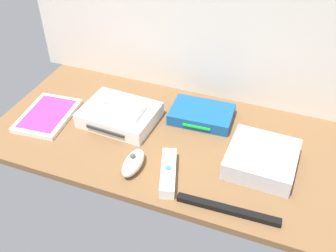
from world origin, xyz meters
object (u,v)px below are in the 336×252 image
game_console (120,115)px  network_router (202,114)px  sensor_bar (228,210)px  game_case (47,115)px  mini_computer (262,159)px  remote_classic_pad (118,108)px  remote_nunchuk (133,163)px  remote_wand (168,173)px

game_console → network_router: bearing=25.9°
game_console → sensor_bar: bearing=-26.5°
game_case → network_router: bearing=14.8°
game_case → mini_computer: bearing=-3.2°
game_case → remote_classic_pad: (21.14, 5.17, 4.65)cm
network_router → remote_nunchuk: remote_nunchuk is taller
remote_wand → network_router: bearing=70.3°
game_console → remote_nunchuk: 20.49cm
game_case → sensor_bar: size_ratio=0.84×
game_console → sensor_bar: (37.94, -21.49, -1.50)cm
mini_computer → network_router: (-20.02, 13.50, -0.94)cm
network_router → remote_nunchuk: (-10.14, -25.96, 0.34)cm
remote_nunchuk → game_console: bearing=125.5°
remote_nunchuk → remote_classic_pad: remote_classic_pad is taller
game_console → network_router: game_console is taller
remote_wand → sensor_bar: remote_wand is taller
game_case → sensor_bar: bearing=-19.6°
mini_computer → game_case: (-63.13, -2.08, -1.88)cm
mini_computer → remote_nunchuk: 32.64cm
sensor_bar → remote_wand: bearing=160.0°
mini_computer → remote_nunchuk: (-30.16, -12.46, -0.60)cm
remote_classic_pad → network_router: bearing=25.0°
network_router → remote_wand: bearing=-94.8°
remote_wand → sensor_bar: (16.56, -5.34, -0.81)cm
game_case → remote_nunchuk: remote_nunchuk is taller
game_console → mini_computer: 42.38cm
game_case → sensor_bar: game_case is taller
mini_computer → remote_classic_pad: size_ratio=1.21×
mini_computer → sensor_bar: mini_computer is taller
network_router → remote_nunchuk: size_ratio=1.86×
remote_classic_pad → sensor_bar: (37.75, -20.45, -4.71)cm
mini_computer → game_case: 63.19cm
game_console → game_case: game_console is taller
network_router → remote_classic_pad: 24.60cm
game_console → game_case: (-20.95, -6.20, -1.44)cm
mini_computer → remote_classic_pad: 42.20cm
game_console → sensor_bar: 43.62cm
remote_wand → remote_classic_pad: remote_classic_pad is taller
network_router → remote_wand: (-0.79, -25.53, -0.19)cm
mini_computer → remote_wand: (-20.80, -12.03, -1.13)cm
remote_wand → mini_computer: bearing=12.1°
game_case → sensor_bar: (58.88, -15.28, -0.06)cm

